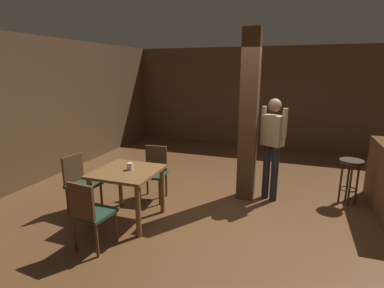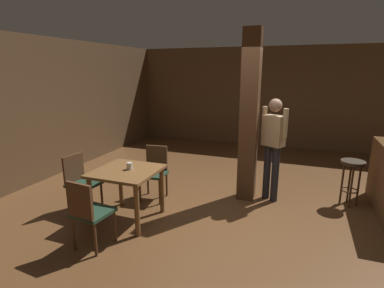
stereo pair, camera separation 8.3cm
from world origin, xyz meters
name	(u,v)px [view 2 (the right image)]	position (x,y,z in m)	size (l,w,h in m)	color
ground_plane	(237,211)	(0.00, 0.00, 0.00)	(10.80, 10.80, 0.00)	brown
wall_back	(272,98)	(0.00, 4.50, 1.40)	(8.00, 0.10, 2.80)	brown
wall_left	(33,111)	(-4.00, 0.00, 1.40)	(0.10, 9.00, 2.80)	brown
pillar	(249,118)	(0.03, 0.58, 1.40)	(0.28, 0.28, 2.80)	#4C301C
dining_table	(127,179)	(-1.46, -0.80, 0.63)	(0.88, 0.88, 0.77)	brown
chair_north	(155,169)	(-1.45, 0.04, 0.51)	(0.46, 0.46, 0.89)	#1E3828
chair_west	(80,180)	(-2.30, -0.82, 0.51)	(0.46, 0.46, 0.89)	#1E3828
chair_south	(88,211)	(-1.49, -1.62, 0.51)	(0.46, 0.46, 0.89)	#1E3828
napkin_cup	(130,166)	(-1.42, -0.76, 0.82)	(0.08, 0.08, 0.10)	beige
standing_person	(273,143)	(0.43, 0.64, 1.00)	(0.45, 0.33, 1.72)	tan
bar_stool_near	(352,172)	(1.67, 0.88, 0.57)	(0.37, 0.37, 0.76)	#2D2319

